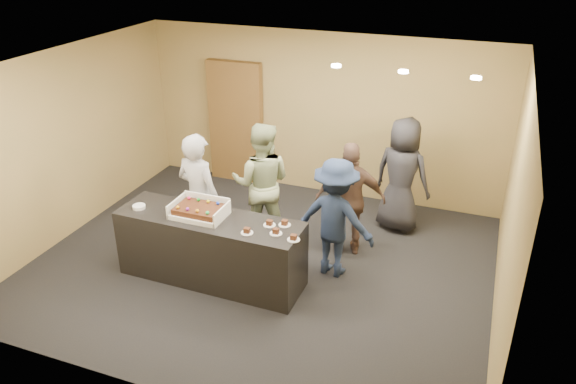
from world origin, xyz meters
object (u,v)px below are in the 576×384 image
(serving_counter, at_px, (211,249))
(person_server_grey, at_px, (199,198))
(cake_box, at_px, (200,212))
(plate_stack, at_px, (139,207))
(person_sage_man, at_px, (262,183))
(person_dark_suit, at_px, (402,175))
(person_navy_man, at_px, (335,218))
(person_brown_extra, at_px, (350,200))
(storage_cabinet, at_px, (236,123))
(sheet_cake, at_px, (199,209))

(serving_counter, height_order, person_server_grey, person_server_grey)
(serving_counter, xyz_separation_m, cake_box, (-0.13, 0.02, 0.50))
(plate_stack, distance_m, person_server_grey, 0.79)
(person_sage_man, height_order, person_dark_suit, person_sage_man)
(plate_stack, bearing_deg, person_sage_man, 47.63)
(person_navy_man, height_order, person_brown_extra, person_brown_extra)
(serving_counter, distance_m, person_sage_man, 1.29)
(person_dark_suit, bearing_deg, storage_cabinet, 1.03)
(sheet_cake, distance_m, person_sage_man, 1.24)
(person_brown_extra, height_order, person_dark_suit, person_dark_suit)
(person_server_grey, height_order, person_sage_man, person_server_grey)
(person_server_grey, xyz_separation_m, person_brown_extra, (1.85, 0.83, -0.09))
(serving_counter, bearing_deg, person_sage_man, 81.11)
(cake_box, height_order, sheet_cake, cake_box)
(storage_cabinet, bearing_deg, person_navy_man, -42.35)
(person_server_grey, xyz_separation_m, person_dark_suit, (2.38, 1.77, -0.03))
(person_navy_man, bearing_deg, person_sage_man, -13.51)
(storage_cabinet, distance_m, person_dark_suit, 3.13)
(serving_counter, xyz_separation_m, person_server_grey, (-0.38, 0.45, 0.45))
(cake_box, xyz_separation_m, person_brown_extra, (1.60, 1.25, -0.13))
(person_server_grey, relative_size, person_navy_man, 1.12)
(storage_cabinet, bearing_deg, person_server_grey, -75.36)
(sheet_cake, xyz_separation_m, person_navy_man, (1.56, 0.72, -0.19))
(storage_cabinet, relative_size, person_sage_man, 1.20)
(cake_box, height_order, person_server_grey, person_server_grey)
(serving_counter, xyz_separation_m, person_brown_extra, (1.47, 1.28, 0.36))
(serving_counter, bearing_deg, person_navy_man, 27.51)
(sheet_cake, bearing_deg, storage_cabinet, 106.99)
(cake_box, xyz_separation_m, plate_stack, (-0.83, -0.11, -0.02))
(serving_counter, relative_size, person_brown_extra, 1.47)
(serving_counter, bearing_deg, cake_box, 170.20)
(cake_box, distance_m, plate_stack, 0.84)
(cake_box, relative_size, person_dark_suit, 0.38)
(person_sage_man, bearing_deg, serving_counter, 66.00)
(serving_counter, relative_size, person_navy_man, 1.49)
(cake_box, xyz_separation_m, sheet_cake, (-0.00, -0.02, 0.05))
(cake_box, distance_m, person_brown_extra, 2.04)
(storage_cabinet, height_order, sheet_cake, storage_cabinet)
(serving_counter, relative_size, sheet_cake, 4.23)
(person_sage_man, height_order, person_brown_extra, person_sage_man)
(serving_counter, bearing_deg, sheet_cake, -179.11)
(person_server_grey, distance_m, person_navy_man, 1.83)
(person_navy_man, bearing_deg, sheet_cake, 32.28)
(sheet_cake, distance_m, person_dark_suit, 3.08)
(serving_counter, height_order, person_navy_man, person_navy_man)
(serving_counter, relative_size, cake_box, 3.61)
(person_dark_suit, bearing_deg, sheet_cake, 61.04)
(person_server_grey, distance_m, person_dark_suit, 2.96)
(person_server_grey, relative_size, person_brown_extra, 1.11)
(person_sage_man, xyz_separation_m, person_brown_extra, (1.27, 0.09, -0.07))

